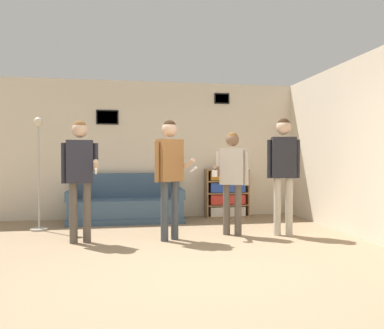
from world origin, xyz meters
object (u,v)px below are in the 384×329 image
object	(u,v)px
bookshelf	(227,193)
person_watcher_holding_cup	(232,172)
drinking_cup	(224,167)
couch	(127,206)
floor_lamp	(39,170)
person_player_foreground_center	(170,166)
person_player_foreground_left	(80,167)
person_spectator_near_bookshelf	(283,163)

from	to	relation	value
bookshelf	person_watcher_holding_cup	world-z (taller)	person_watcher_holding_cup
drinking_cup	couch	bearing A→B (deg)	-174.20
floor_lamp	person_watcher_holding_cup	distance (m)	3.16
person_player_foreground_center	person_player_foreground_left	bearing A→B (deg)	178.23
couch	person_player_foreground_left	xyz separation A→B (m)	(-0.63, -1.68, 0.77)
floor_lamp	person_spectator_near_bookshelf	world-z (taller)	floor_lamp
floor_lamp	person_watcher_holding_cup	size ratio (longest dim) A/B	1.17
bookshelf	person_player_foreground_left	world-z (taller)	person_player_foreground_left
floor_lamp	person_player_foreground_left	world-z (taller)	floor_lamp
bookshelf	person_player_foreground_left	size ratio (longest dim) A/B	0.56
person_player_foreground_left	person_player_foreground_center	distance (m)	1.25
bookshelf	person_player_foreground_left	distance (m)	3.26
couch	bookshelf	size ratio (longest dim) A/B	2.19
person_watcher_holding_cup	person_spectator_near_bookshelf	xyz separation A→B (m)	(0.77, -0.14, 0.15)
floor_lamp	person_player_foreground_left	xyz separation A→B (m)	(0.79, -1.06, 0.07)
person_player_foreground_center	person_watcher_holding_cup	bearing A→B (deg)	11.38
person_player_foreground_center	person_watcher_holding_cup	xyz separation A→B (m)	(0.99, 0.20, -0.11)
person_player_foreground_left	drinking_cup	xyz separation A→B (m)	(2.56, 1.88, -0.05)
person_watcher_holding_cup	person_spectator_near_bookshelf	world-z (taller)	person_spectator_near_bookshelf
bookshelf	person_spectator_near_bookshelf	xyz separation A→B (m)	(0.40, -1.86, 0.64)
drinking_cup	floor_lamp	bearing A→B (deg)	-166.23
couch	person_watcher_holding_cup	distance (m)	2.32
person_spectator_near_bookshelf	drinking_cup	xyz separation A→B (m)	(-0.45, 1.86, -0.11)
couch	bookshelf	bearing A→B (deg)	5.67
couch	drinking_cup	world-z (taller)	drinking_cup
bookshelf	drinking_cup	size ratio (longest dim) A/B	9.03
floor_lamp	person_watcher_holding_cup	xyz separation A→B (m)	(3.03, -0.90, -0.02)
couch	person_player_foreground_center	xyz separation A→B (m)	(0.63, -1.72, 0.78)
couch	bookshelf	xyz separation A→B (m)	(1.98, 0.20, 0.19)
bookshelf	drinking_cup	world-z (taller)	drinking_cup
drinking_cup	person_player_foreground_center	bearing A→B (deg)	-124.28
bookshelf	drinking_cup	xyz separation A→B (m)	(-0.05, -0.00, 0.53)
floor_lamp	person_spectator_near_bookshelf	size ratio (longest dim) A/B	1.03
couch	drinking_cup	distance (m)	2.07
person_spectator_near_bookshelf	person_watcher_holding_cup	bearing A→B (deg)	169.40
person_player_foreground_center	drinking_cup	xyz separation A→B (m)	(1.30, 1.91, -0.06)
bookshelf	person_watcher_holding_cup	bearing A→B (deg)	-102.04
person_spectator_near_bookshelf	drinking_cup	world-z (taller)	person_spectator_near_bookshelf
person_player_foreground_left	person_watcher_holding_cup	bearing A→B (deg)	4.09
drinking_cup	person_watcher_holding_cup	bearing A→B (deg)	-100.46
floor_lamp	drinking_cup	distance (m)	3.45
person_player_foreground_center	person_spectator_near_bookshelf	distance (m)	1.76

